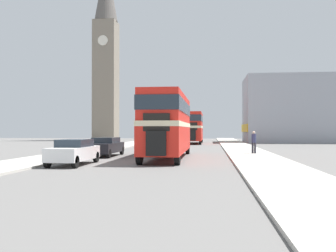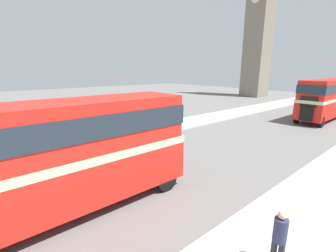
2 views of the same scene
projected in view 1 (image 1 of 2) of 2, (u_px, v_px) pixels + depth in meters
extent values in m
plane|color=slate|center=(147.00, 162.00, 22.08)|extent=(120.00, 120.00, 0.00)
cube|color=#B7B2A8|center=(264.00, 162.00, 21.32)|extent=(3.50, 120.00, 0.12)
cube|color=#B7B2A8|center=(38.00, 160.00, 22.83)|extent=(3.50, 120.00, 0.12)
cube|color=red|center=(168.00, 139.00, 25.14)|extent=(2.37, 11.00, 1.64)
cube|color=beige|center=(168.00, 125.00, 25.15)|extent=(2.40, 11.05, 0.30)
cube|color=red|center=(168.00, 109.00, 25.16)|extent=(2.33, 10.78, 1.79)
cube|color=#232D38|center=(168.00, 108.00, 25.16)|extent=(2.40, 10.89, 0.81)
cube|color=black|center=(156.00, 143.00, 19.57)|extent=(1.07, 0.20, 1.32)
cube|color=black|center=(156.00, 122.00, 19.73)|extent=(1.42, 0.12, 0.96)
cylinder|color=black|center=(140.00, 156.00, 20.58)|extent=(0.28, 1.00, 1.00)
cylinder|color=black|center=(177.00, 156.00, 20.34)|extent=(0.28, 1.00, 1.00)
cylinder|color=black|center=(161.00, 148.00, 29.82)|extent=(0.28, 1.00, 1.00)
cylinder|color=black|center=(188.00, 148.00, 29.58)|extent=(0.28, 1.00, 1.00)
cube|color=red|center=(193.00, 134.00, 52.20)|extent=(2.45, 10.35, 1.67)
cube|color=beige|center=(193.00, 127.00, 52.21)|extent=(2.48, 10.40, 0.30)
cube|color=red|center=(193.00, 119.00, 52.22)|extent=(2.41, 10.14, 1.82)
cube|color=#232D38|center=(193.00, 119.00, 52.22)|extent=(2.48, 10.24, 0.82)
cube|color=black|center=(191.00, 135.00, 46.96)|extent=(1.10, 0.20, 1.34)
cube|color=black|center=(191.00, 126.00, 47.11)|extent=(1.47, 0.12, 0.97)
cylinder|color=black|center=(183.00, 141.00, 47.96)|extent=(0.28, 1.00, 1.00)
cylinder|color=black|center=(200.00, 141.00, 47.72)|extent=(0.28, 1.00, 1.00)
cylinder|color=black|center=(187.00, 139.00, 56.56)|extent=(0.28, 1.00, 1.00)
cylinder|color=black|center=(202.00, 139.00, 56.31)|extent=(0.28, 1.00, 1.00)
cube|color=white|center=(74.00, 153.00, 20.48)|extent=(1.66, 4.31, 0.70)
cube|color=#232D38|center=(75.00, 143.00, 20.65)|extent=(1.46, 2.24, 0.41)
cylinder|color=black|center=(47.00, 162.00, 18.86)|extent=(0.20, 0.64, 0.64)
cylinder|color=black|center=(75.00, 162.00, 18.70)|extent=(0.20, 0.64, 0.64)
cylinder|color=black|center=(72.00, 157.00, 22.25)|extent=(0.20, 0.64, 0.64)
cylinder|color=black|center=(96.00, 157.00, 22.09)|extent=(0.20, 0.64, 0.64)
cube|color=black|center=(105.00, 148.00, 27.19)|extent=(1.74, 4.65, 0.68)
cube|color=#232D38|center=(106.00, 140.00, 27.38)|extent=(1.53, 2.42, 0.39)
cylinder|color=black|center=(87.00, 153.00, 25.41)|extent=(0.20, 0.64, 0.64)
cylinder|color=black|center=(109.00, 154.00, 25.24)|extent=(0.20, 0.64, 0.64)
cylinder|color=black|center=(102.00, 150.00, 29.14)|extent=(0.20, 0.64, 0.64)
cylinder|color=black|center=(122.00, 150.00, 28.97)|extent=(0.20, 0.64, 0.64)
cylinder|color=#282833|center=(253.00, 148.00, 28.64)|extent=(0.16, 0.16, 0.83)
cylinder|color=#282833|center=(255.00, 148.00, 28.62)|extent=(0.16, 0.16, 0.83)
cylinder|color=navy|center=(254.00, 138.00, 28.63)|extent=(0.34, 0.34, 0.65)
sphere|color=beige|center=(254.00, 133.00, 28.64)|extent=(0.22, 0.22, 0.22)
cube|color=gray|center=(106.00, 81.00, 68.28)|extent=(4.03, 4.03, 21.71)
cylinder|color=silver|center=(103.00, 40.00, 66.30)|extent=(1.81, 0.10, 1.81)
cube|color=#999EA8|center=(298.00, 110.00, 56.64)|extent=(15.91, 10.07, 9.90)
cube|color=gold|center=(245.00, 128.00, 57.51)|extent=(0.12, 9.57, 1.19)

